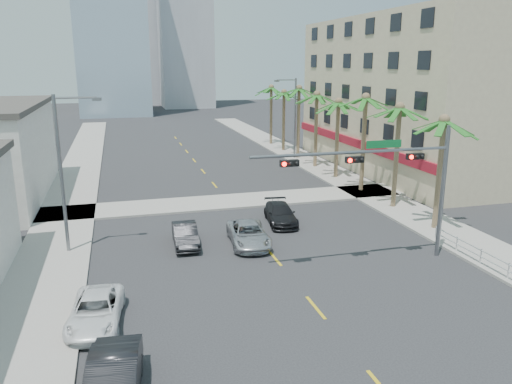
{
  "coord_description": "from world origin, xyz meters",
  "views": [
    {
      "loc": [
        -7.99,
        -14.84,
        10.63
      ],
      "look_at": [
        -0.67,
        11.59,
        3.5
      ],
      "focal_mm": 35.0,
      "sensor_mm": 36.0,
      "label": 1
    }
  ],
  "objects_px": {
    "car_lane_center": "(249,234)",
    "car_lane_right": "(281,214)",
    "car_lane_left": "(185,235)",
    "car_parked_mid": "(113,382)",
    "car_parked_far": "(96,311)",
    "traffic_signal_mast": "(393,172)"
  },
  "relations": [
    {
      "from": "car_lane_right",
      "to": "car_lane_center",
      "type": "bearing_deg",
      "value": -125.0
    },
    {
      "from": "car_parked_mid",
      "to": "car_lane_center",
      "type": "relative_size",
      "value": 0.98
    },
    {
      "from": "car_parked_mid",
      "to": "car_lane_center",
      "type": "xyz_separation_m",
      "value": [
        7.82,
        12.81,
        -0.1
      ]
    },
    {
      "from": "car_parked_mid",
      "to": "car_parked_far",
      "type": "xyz_separation_m",
      "value": [
        -0.71,
        5.34,
        -0.15
      ]
    },
    {
      "from": "car_lane_right",
      "to": "car_parked_mid",
      "type": "bearing_deg",
      "value": -116.58
    },
    {
      "from": "car_lane_center",
      "to": "car_lane_right",
      "type": "xyz_separation_m",
      "value": [
        3.16,
        3.45,
        -0.01
      ]
    },
    {
      "from": "car_lane_center",
      "to": "car_lane_right",
      "type": "bearing_deg",
      "value": 52.48
    },
    {
      "from": "traffic_signal_mast",
      "to": "car_lane_center",
      "type": "height_order",
      "value": "traffic_signal_mast"
    },
    {
      "from": "car_lane_left",
      "to": "car_parked_far",
      "type": "bearing_deg",
      "value": -117.86
    },
    {
      "from": "traffic_signal_mast",
      "to": "car_parked_mid",
      "type": "bearing_deg",
      "value": -150.41
    },
    {
      "from": "car_lane_left",
      "to": "car_lane_right",
      "type": "distance_m",
      "value": 7.3
    },
    {
      "from": "car_parked_mid",
      "to": "car_parked_far",
      "type": "height_order",
      "value": "car_parked_mid"
    },
    {
      "from": "car_lane_left",
      "to": "car_lane_center",
      "type": "relative_size",
      "value": 0.84
    },
    {
      "from": "traffic_signal_mast",
      "to": "car_lane_right",
      "type": "relative_size",
      "value": 2.48
    },
    {
      "from": "car_lane_left",
      "to": "traffic_signal_mast",
      "type": "bearing_deg",
      "value": -25.73
    },
    {
      "from": "car_parked_mid",
      "to": "car_lane_left",
      "type": "distance_m",
      "value": 14.32
    },
    {
      "from": "car_parked_mid",
      "to": "car_lane_right",
      "type": "xyz_separation_m",
      "value": [
        10.97,
        16.26,
        -0.11
      ]
    },
    {
      "from": "car_parked_mid",
      "to": "car_lane_right",
      "type": "height_order",
      "value": "car_parked_mid"
    },
    {
      "from": "car_lane_right",
      "to": "car_lane_left",
      "type": "bearing_deg",
      "value": -152.04
    },
    {
      "from": "traffic_signal_mast",
      "to": "car_lane_right",
      "type": "xyz_separation_m",
      "value": [
        -3.5,
        8.05,
        -4.41
      ]
    },
    {
      "from": "car_parked_far",
      "to": "car_parked_mid",
      "type": "bearing_deg",
      "value": -76.48
    },
    {
      "from": "car_parked_mid",
      "to": "car_lane_left",
      "type": "height_order",
      "value": "car_parked_mid"
    }
  ]
}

